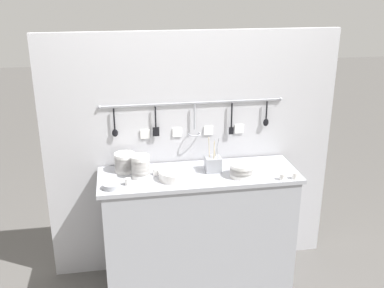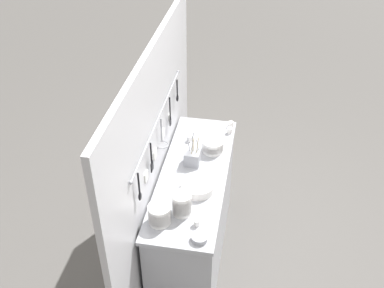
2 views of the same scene
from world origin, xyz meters
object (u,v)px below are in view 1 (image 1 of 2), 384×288
cutlery_caddy (213,164)px  cup_edge_near (295,176)px  plate_stack (176,174)px  cup_edge_far (156,172)px  cup_centre (247,162)px  bowl_stack_tall_left (125,162)px  bowl_stack_short_front (242,170)px  bowl_stack_nested_right (141,166)px  steel_mixing_bowl (111,186)px  cup_back_left (128,182)px  cup_mid_row (282,177)px

cutlery_caddy → cup_edge_near: (0.55, -0.24, -0.03)m
plate_stack → cup_edge_near: 0.85m
cup_edge_far → cup_centre: bearing=6.1°
bowl_stack_tall_left → cup_edge_far: (0.22, -0.11, -0.05)m
plate_stack → cutlery_caddy: 0.30m
bowl_stack_short_front → cup_centre: bearing=64.0°
plate_stack → bowl_stack_nested_right: bearing=165.0°
bowl_stack_short_front → steel_mixing_bowl: bearing=-177.3°
bowl_stack_tall_left → cup_back_left: size_ratio=3.14×
steel_mixing_bowl → cup_edge_near: bearing=-2.7°
cup_back_left → steel_mixing_bowl: bearing=-162.2°
bowl_stack_short_front → cup_edge_near: size_ratio=3.51×
steel_mixing_bowl → cup_mid_row: (1.21, -0.06, 0.01)m
cup_centre → bowl_stack_short_front: bearing=-116.0°
cup_mid_row → cup_back_left: bearing=174.7°
cup_edge_far → cup_back_left: same height
cup_back_left → cup_edge_near: 1.19m
bowl_stack_nested_right → cutlery_caddy: (0.53, 0.02, -0.02)m
steel_mixing_bowl → cup_back_left: size_ratio=2.27×
plate_stack → cup_centre: (0.57, 0.16, -0.01)m
bowl_stack_nested_right → plate_stack: size_ratio=0.67×
plate_stack → cutlery_caddy: cutlery_caddy is taller
bowl_stack_tall_left → cup_mid_row: size_ratio=3.14×
bowl_stack_short_front → steel_mixing_bowl: 0.94m
bowl_stack_short_front → cup_centre: 0.23m
cutlery_caddy → cup_back_left: 0.65m
plate_stack → steel_mixing_bowl: bearing=-169.0°
cup_centre → cup_mid_row: same height
bowl_stack_nested_right → plate_stack: (0.25, -0.07, -0.05)m
bowl_stack_nested_right → cup_mid_row: bearing=-12.4°
plate_stack → steel_mixing_bowl: plate_stack is taller
bowl_stack_tall_left → cup_edge_near: size_ratio=3.14×
cup_centre → cup_edge_near: 0.41m
steel_mixing_bowl → cup_back_left: bearing=17.8°
bowl_stack_nested_right → cup_edge_near: 1.11m
cup_edge_far → cup_edge_near: size_ratio=1.00×
bowl_stack_tall_left → cup_edge_far: 0.25m
cutlery_caddy → cup_centre: 0.30m
cutlery_caddy → bowl_stack_tall_left: bearing=170.6°
bowl_stack_tall_left → bowl_stack_nested_right: 0.17m
cup_back_left → bowl_stack_tall_left: bearing=92.7°
bowl_stack_tall_left → plate_stack: (0.35, -0.20, -0.04)m
cup_mid_row → steel_mixing_bowl: bearing=177.1°
steel_mixing_bowl → cup_mid_row: size_ratio=2.27×
bowl_stack_short_front → steel_mixing_bowl: bowl_stack_short_front is taller
bowl_stack_nested_right → cup_back_left: 0.16m
bowl_stack_short_front → cup_mid_row: bowl_stack_short_front is taller
bowl_stack_nested_right → cup_edge_near: bowl_stack_nested_right is taller
cutlery_caddy → cup_centre: (0.28, 0.07, -0.03)m
bowl_stack_tall_left → bowl_stack_short_front: bearing=-16.2°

